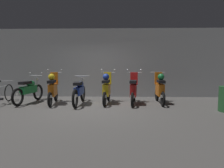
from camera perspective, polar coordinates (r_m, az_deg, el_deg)
name	(u,v)px	position (r m, az deg, el deg)	size (l,w,h in m)	color
ground_plane	(91,108)	(7.34, -5.75, -6.37)	(80.00, 80.00, 0.00)	#565451
back_wall	(98,63)	(9.67, -3.83, 5.66)	(16.00, 0.30, 3.04)	#9EA0A3
motorbike_slot_0	(29,90)	(8.73, -21.51, -1.52)	(0.62, 1.93, 1.15)	black
motorbike_slot_1	(53,89)	(8.21, -15.65, -1.24)	(0.59, 1.68, 1.29)	black
motorbike_slot_2	(79,91)	(7.90, -8.82, -1.93)	(0.56, 1.95, 1.03)	black
motorbike_slot_3	(107,89)	(7.97, -1.45, -1.23)	(0.59, 1.68, 1.29)	black
motorbike_slot_4	(133,90)	(7.90, 5.82, -1.62)	(0.59, 1.68, 1.29)	black
motorbike_slot_5	(160,89)	(8.16, 12.76, -1.23)	(0.56, 1.68, 1.18)	black
bicycle	(2,94)	(8.98, -27.58, -2.43)	(0.50, 1.73, 0.89)	black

